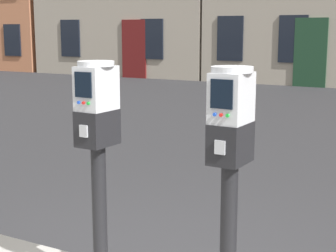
{
  "coord_description": "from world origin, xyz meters",
  "views": [
    {
      "loc": [
        1.64,
        -2.56,
        1.73
      ],
      "look_at": [
        0.23,
        -0.01,
        1.19
      ],
      "focal_mm": 55.58,
      "sensor_mm": 36.0,
      "label": 1
    }
  ],
  "objects": [
    {
      "name": "parking_meter_twin_adjacent",
      "position": [
        0.66,
        -0.11,
        1.11
      ],
      "size": [
        0.23,
        0.26,
        1.41
      ],
      "rotation": [
        0.0,
        0.0,
        -1.61
      ],
      "color": "black",
      "rests_on": "sidewalk_slab"
    },
    {
      "name": "parking_meter_near_kerb",
      "position": [
        -0.19,
        -0.11,
        1.12
      ],
      "size": [
        0.23,
        0.26,
        1.42
      ],
      "rotation": [
        0.0,
        0.0,
        -1.61
      ],
      "color": "black",
      "rests_on": "sidewalk_slab"
    }
  ]
}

